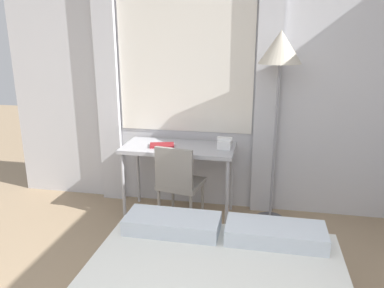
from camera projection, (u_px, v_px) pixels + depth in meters
name	position (u px, v px, depth m)	size (l,w,h in m)	color
wall_back_with_window	(218.00, 85.00, 3.92)	(4.87, 0.13, 2.70)	silver
desk	(179.00, 153.00, 3.85)	(1.14, 0.53, 0.77)	#B2B2B7
desk_chair	(179.00, 180.00, 3.69)	(0.46, 0.46, 0.84)	gray
standing_lamp	(280.00, 58.00, 3.44)	(0.40, 0.40, 1.90)	#4C4C51
telephone	(225.00, 143.00, 3.76)	(0.15, 0.18, 0.11)	white
book	(162.00, 145.00, 3.82)	(0.27, 0.21, 0.02)	maroon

